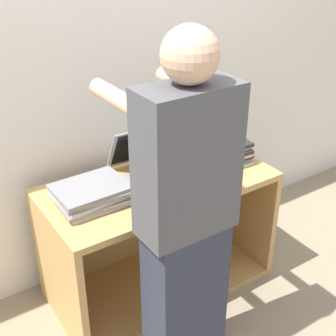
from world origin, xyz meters
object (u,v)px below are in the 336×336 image
at_px(laptop_stack_left, 93,194).
at_px(laptop_stack_right, 215,153).
at_px(person, 185,222).
at_px(laptop_open, 152,168).

bearing_deg(laptop_stack_left, laptop_stack_right, -0.19).
distance_m(laptop_stack_right, person, 0.77).
bearing_deg(laptop_open, laptop_stack_left, -170.50).
height_order(laptop_stack_left, person, person).
relative_size(laptop_open, person, 0.24).
bearing_deg(person, laptop_stack_right, 41.95).
bearing_deg(laptop_stack_right, laptop_open, 170.12).
relative_size(laptop_stack_left, laptop_stack_right, 0.99).
bearing_deg(person, laptop_open, 71.27).
relative_size(laptop_open, laptop_stack_right, 1.06).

